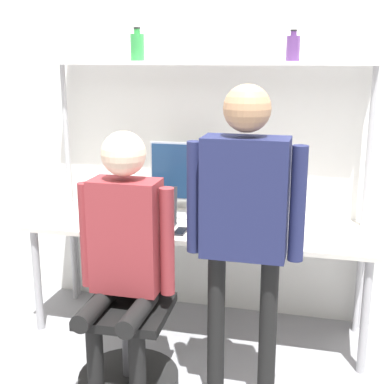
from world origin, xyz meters
The scene contains 12 objects.
ground_plane centered at (0.00, 0.00, 0.00)m, with size 12.00×12.00×0.00m, color gray.
wall_back centered at (0.00, 0.73, 1.35)m, with size 8.00×0.06×2.70m.
desk centered at (0.00, 0.36, 0.67)m, with size 2.19×0.68×0.74m.
shelf_unit centered at (0.00, 0.57, 1.51)m, with size 2.08×0.24×1.76m.
monitor centered at (-0.10, 0.53, 1.01)m, with size 0.56×0.23×0.50m.
laptop centered at (-0.29, 0.27, 0.80)m, with size 0.30×0.24×0.25m.
cell_phone centered at (-0.08, 0.18, 0.74)m, with size 0.07×0.15×0.01m.
office_chair centered at (-0.24, -0.32, 0.28)m, with size 0.56×0.56×0.92m.
person_seated centered at (-0.23, -0.37, 0.84)m, with size 0.53×0.48×1.43m.
person_standing centered at (0.40, -0.37, 1.07)m, with size 0.58×0.23×1.67m.
bottle_green centered at (-0.47, 0.57, 1.85)m, with size 0.09×0.09×0.21m.
bottle_purple centered at (0.53, 0.57, 1.84)m, with size 0.08×0.08×0.19m.
Camera 1 is at (0.76, -2.85, 1.79)m, focal length 50.00 mm.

